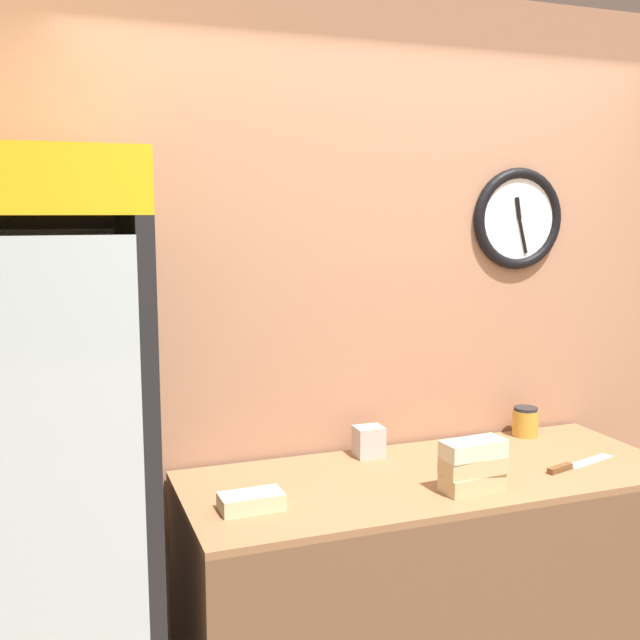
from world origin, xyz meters
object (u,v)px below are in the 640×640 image
sandwich_stack_bottom (472,482)px  condiment_jar (525,422)px  beverage_cooler (25,457)px  sandwich_stack_middle (473,465)px  napkin_dispenser (369,442)px  sandwich_stack_top (473,449)px  sandwich_flat_left (251,501)px  chefs_knife (571,466)px

sandwich_stack_bottom → condiment_jar: size_ratio=1.87×
beverage_cooler → sandwich_stack_middle: (1.43, -0.25, -0.12)m
sandwich_stack_middle → napkin_dispenser: size_ratio=1.91×
sandwich_stack_middle → sandwich_stack_bottom: bearing=0.0°
sandwich_stack_top → condiment_jar: size_ratio=1.85×
sandwich_stack_bottom → condiment_jar: 0.73m
sandwich_flat_left → sandwich_stack_top: bearing=-7.5°
sandwich_stack_bottom → condiment_jar: (0.55, 0.48, 0.03)m
sandwich_flat_left → sandwich_stack_middle: bearing=-7.5°
beverage_cooler → sandwich_flat_left: 0.71m
beverage_cooler → sandwich_stack_bottom: 1.46m
condiment_jar → napkin_dispenser: bearing=-178.4°
napkin_dispenser → sandwich_stack_middle: bearing=-67.5°
chefs_knife → sandwich_flat_left: bearing=178.8°
sandwich_stack_bottom → sandwich_stack_top: 0.12m
chefs_knife → napkin_dispenser: napkin_dispenser is taller
chefs_knife → beverage_cooler: bearing=174.7°
chefs_knife → napkin_dispenser: 0.77m
sandwich_flat_left → chefs_knife: sandwich_flat_left is taller
sandwich_stack_middle → sandwich_flat_left: bearing=172.5°
sandwich_stack_top → condiment_jar: sandwich_stack_top is taller
sandwich_stack_middle → sandwich_flat_left: sandwich_stack_middle is taller
beverage_cooler → condiment_jar: size_ratio=16.16×
sandwich_stack_top → chefs_knife: (0.47, 0.07, -0.14)m
sandwich_stack_middle → beverage_cooler: bearing=170.2°
sandwich_stack_bottom → napkin_dispenser: (-0.19, 0.46, 0.03)m
chefs_knife → napkin_dispenser: (-0.66, 0.38, 0.05)m
beverage_cooler → chefs_knife: bearing=-5.3°
sandwich_flat_left → condiment_jar: bearing=16.0°
sandwich_stack_top → condiment_jar: bearing=40.8°
sandwich_stack_middle → chefs_knife: 0.49m
sandwich_stack_top → chefs_knife: 0.50m
sandwich_stack_middle → chefs_knife: bearing=8.8°
sandwich_flat_left → napkin_dispenser: size_ratio=1.73×
sandwich_stack_top → napkin_dispenser: size_ratio=1.93×
sandwich_stack_middle → sandwich_stack_top: 0.06m
sandwich_flat_left → napkin_dispenser: bearing=32.0°
sandwich_stack_middle → sandwich_stack_top: size_ratio=0.99×
beverage_cooler → condiment_jar: bearing=6.5°
beverage_cooler → sandwich_stack_bottom: beverage_cooler is taller
beverage_cooler → napkin_dispenser: beverage_cooler is taller
beverage_cooler → sandwich_stack_middle: bearing=-9.8°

